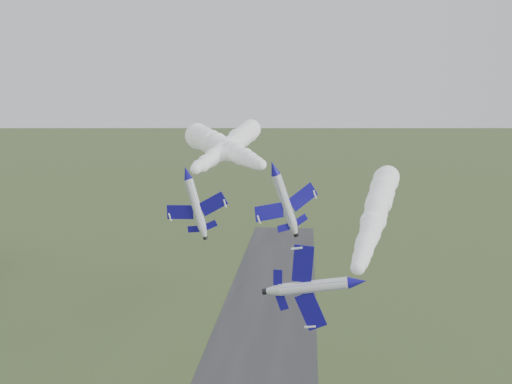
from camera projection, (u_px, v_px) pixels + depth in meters
runway at (255, 381)px, 108.42m from camera, size 24.00×260.00×0.04m
jet_lead at (358, 282)px, 63.91m from camera, size 4.25×12.11×9.84m
smoke_trail_jet_lead at (377, 208)px, 99.02m from camera, size 13.39×68.96×5.44m
jet_pair_left at (186, 173)px, 88.40m from camera, size 9.67×11.96×3.68m
smoke_trail_jet_pair_left at (229, 145)px, 120.59m from camera, size 10.27×61.38×5.22m
jet_pair_right at (274, 168)px, 87.65m from camera, size 10.18×12.31×4.31m
smoke_trail_jet_pair_right at (222, 147)px, 117.80m from camera, size 30.24×55.85×5.94m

